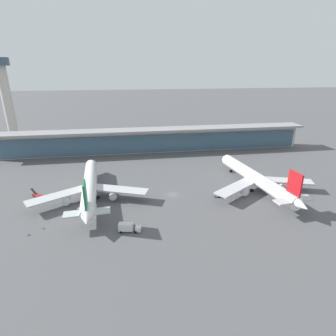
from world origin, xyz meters
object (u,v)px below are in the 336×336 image
(safety_cone_alpha, at_px, (138,224))
(control_tower, at_px, (5,92))
(service_truck_mid_apron_grey, at_px, (81,208))
(safety_cone_charlie, at_px, (43,228))
(safety_cone_bravo, at_px, (29,234))
(airliner_centre_stand, at_px, (257,179))
(service_truck_near_nose_grey, at_px, (217,195))
(service_truck_under_wing_white, at_px, (128,227))
(airliner_left_stand, at_px, (90,187))
(service_truck_by_tail_red, at_px, (37,195))

(safety_cone_alpha, bearing_deg, control_tower, 123.74)
(service_truck_mid_apron_grey, height_order, safety_cone_charlie, service_truck_mid_apron_grey)
(safety_cone_bravo, xyz_separation_m, safety_cone_charlie, (3.67, 3.21, 0.00))
(airliner_centre_stand, height_order, service_truck_near_nose_grey, airliner_centre_stand)
(control_tower, relative_size, safety_cone_bravo, 92.48)
(service_truck_near_nose_grey, bearing_deg, safety_cone_bravo, -166.11)
(service_truck_under_wing_white, height_order, service_truck_mid_apron_grey, service_truck_under_wing_white)
(airliner_left_stand, bearing_deg, service_truck_under_wing_white, -60.77)
(control_tower, bearing_deg, airliner_left_stand, -57.34)
(service_truck_mid_apron_grey, bearing_deg, service_truck_near_nose_grey, 3.20)
(safety_cone_alpha, bearing_deg, airliner_left_stand, 128.01)
(airliner_centre_stand, bearing_deg, safety_cone_alpha, -158.84)
(safety_cone_bravo, bearing_deg, airliner_left_stand, 54.66)
(airliner_left_stand, height_order, safety_cone_charlie, airliner_left_stand)
(service_truck_mid_apron_grey, height_order, safety_cone_bravo, service_truck_mid_apron_grey)
(control_tower, xyz_separation_m, safety_cone_bravo, (46.21, -122.56, -35.08))
(airliner_centre_stand, relative_size, service_truck_mid_apron_grey, 18.52)
(service_truck_near_nose_grey, relative_size, service_truck_by_tail_red, 0.56)
(airliner_centre_stand, distance_m, service_truck_by_tail_red, 94.67)
(service_truck_under_wing_white, xyz_separation_m, service_truck_mid_apron_grey, (-17.45, 17.05, -0.82))
(service_truck_under_wing_white, relative_size, safety_cone_charlie, 10.81)
(service_truck_near_nose_grey, bearing_deg, service_truck_mid_apron_grey, -176.80)
(airliner_left_stand, bearing_deg, airliner_centre_stand, -2.10)
(service_truck_near_nose_grey, distance_m, control_tower, 160.30)
(service_truck_mid_apron_grey, xyz_separation_m, safety_cone_bravo, (-14.59, -14.12, -0.56))
(service_truck_mid_apron_grey, bearing_deg, safety_cone_charlie, -135.01)
(service_truck_near_nose_grey, distance_m, safety_cone_charlie, 67.36)
(service_truck_mid_apron_grey, bearing_deg, service_truck_by_tail_red, 143.79)
(safety_cone_alpha, xyz_separation_m, safety_cone_bravo, (-35.22, -0.63, 0.00))
(service_truck_under_wing_white, bearing_deg, safety_cone_alpha, 48.22)
(safety_cone_bravo, height_order, safety_cone_charlie, same)
(airliner_left_stand, distance_m, service_truck_under_wing_white, 31.01)
(safety_cone_alpha, xyz_separation_m, safety_cone_charlie, (-31.56, 2.57, 0.00))
(airliner_left_stand, relative_size, safety_cone_charlie, 88.09)
(service_truck_near_nose_grey, xyz_separation_m, control_tower, (-115.76, 105.36, 34.53))
(airliner_centre_stand, height_order, service_truck_under_wing_white, airliner_centre_stand)
(control_tower, distance_m, safety_cone_alpha, 150.76)
(service_truck_by_tail_red, height_order, safety_cone_alpha, service_truck_by_tail_red)
(service_truck_near_nose_grey, bearing_deg, service_truck_by_tail_red, 171.17)
(service_truck_mid_apron_grey, height_order, safety_cone_alpha, service_truck_mid_apron_grey)
(airliner_centre_stand, bearing_deg, service_truck_mid_apron_grey, -174.44)
(service_truck_by_tail_red, bearing_deg, service_truck_mid_apron_grey, -36.21)
(service_truck_mid_apron_grey, relative_size, safety_cone_bravo, 4.75)
(safety_cone_bravo, bearing_deg, airliner_centre_stand, 13.53)
(airliner_left_stand, bearing_deg, control_tower, 122.66)
(airliner_left_stand, distance_m, safety_cone_bravo, 29.77)
(airliner_centre_stand, height_order, safety_cone_bravo, airliner_centre_stand)
(service_truck_by_tail_red, bearing_deg, service_truck_near_nose_grey, -8.83)
(service_truck_near_nose_grey, bearing_deg, safety_cone_charlie, -168.01)
(airliner_centre_stand, xyz_separation_m, service_truck_under_wing_white, (-56.67, -24.27, -3.48))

